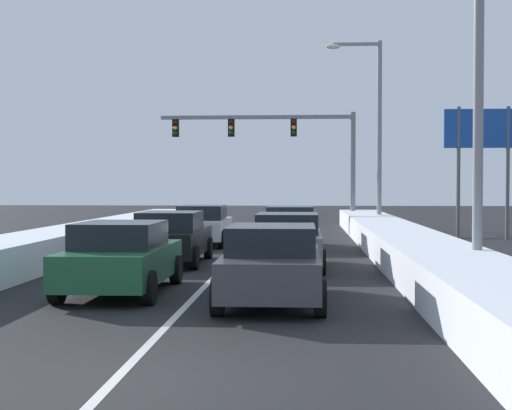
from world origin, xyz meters
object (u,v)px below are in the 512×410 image
at_px(sedan_gray_right_lane_second, 287,240).
at_px(sedan_silver_center_lane_third, 203,225).
at_px(street_lamp_right_near, 463,50).
at_px(traffic_light_gantry, 284,140).
at_px(sedan_charcoal_right_lane_nearest, 272,264).
at_px(roadside_sign_right, 483,143).
at_px(sedan_black_center_lane_second, 171,237).
at_px(sedan_green_center_lane_nearest, 122,257).
at_px(sedan_white_right_lane_third, 290,227).
at_px(street_lamp_right_mid, 372,120).

bearing_deg(sedan_gray_right_lane_second, sedan_silver_center_lane_third, 113.56).
bearing_deg(street_lamp_right_near, sedan_silver_center_lane_third, 121.88).
bearing_deg(traffic_light_gantry, sedan_charcoal_right_lane_nearest, -89.07).
bearing_deg(street_lamp_right_near, roadside_sign_right, 75.23).
bearing_deg(sedan_gray_right_lane_second, roadside_sign_right, 54.74).
relative_size(sedan_black_center_lane_second, traffic_light_gantry, 0.42).
xyz_separation_m(sedan_green_center_lane_nearest, street_lamp_right_near, (7.27, 1.04, 4.44)).
xyz_separation_m(sedan_black_center_lane_second, sedan_silver_center_lane_third, (0.04, 6.68, 0.00)).
relative_size(sedan_gray_right_lane_second, sedan_silver_center_lane_third, 1.00).
xyz_separation_m(sedan_green_center_lane_nearest, sedan_silver_center_lane_third, (0.04, 12.66, 0.00)).
relative_size(sedan_gray_right_lane_second, sedan_white_right_lane_third, 1.00).
distance_m(sedan_black_center_lane_second, street_lamp_right_mid, 16.92).
bearing_deg(traffic_light_gantry, sedan_black_center_lane_second, -98.13).
xyz_separation_m(sedan_gray_right_lane_second, street_lamp_right_mid, (3.71, 15.65, 4.61)).
relative_size(sedan_charcoal_right_lane_nearest, roadside_sign_right, 0.82).
relative_size(sedan_white_right_lane_third, traffic_light_gantry, 0.42).
bearing_deg(traffic_light_gantry, sedan_green_center_lane_nearest, -96.24).
xyz_separation_m(sedan_silver_center_lane_third, street_lamp_right_mid, (7.07, 7.96, 4.61)).
relative_size(sedan_white_right_lane_third, sedan_silver_center_lane_third, 1.00).
relative_size(sedan_green_center_lane_nearest, roadside_sign_right, 0.82).
distance_m(sedan_silver_center_lane_third, roadside_sign_right, 12.13).
distance_m(sedan_gray_right_lane_second, roadside_sign_right, 13.95).
height_order(sedan_white_right_lane_third, traffic_light_gantry, traffic_light_gantry).
bearing_deg(sedan_black_center_lane_second, roadside_sign_right, 41.91).
height_order(sedan_green_center_lane_nearest, street_lamp_right_mid, street_lamp_right_mid).
height_order(sedan_charcoal_right_lane_nearest, sedan_green_center_lane_nearest, same).
bearing_deg(roadside_sign_right, street_lamp_right_mid, 131.98).
relative_size(sedan_charcoal_right_lane_nearest, sedan_white_right_lane_third, 1.00).
xyz_separation_m(sedan_gray_right_lane_second, roadside_sign_right, (7.83, 11.08, 3.25)).
distance_m(sedan_gray_right_lane_second, sedan_green_center_lane_nearest, 6.02).
distance_m(sedan_charcoal_right_lane_nearest, street_lamp_right_near, 6.38).
distance_m(sedan_black_center_lane_second, traffic_light_gantry, 20.12).
distance_m(sedan_silver_center_lane_third, traffic_light_gantry, 13.72).
relative_size(sedan_white_right_lane_third, street_lamp_right_mid, 0.49).
height_order(traffic_light_gantry, street_lamp_right_near, street_lamp_right_near).
height_order(sedan_charcoal_right_lane_nearest, sedan_silver_center_lane_third, same).
height_order(sedan_white_right_lane_third, sedan_black_center_lane_second, same).
relative_size(sedan_green_center_lane_nearest, street_lamp_right_mid, 0.49).
height_order(sedan_black_center_lane_second, traffic_light_gantry, traffic_light_gantry).
distance_m(sedan_charcoal_right_lane_nearest, traffic_light_gantry, 26.92).
height_order(traffic_light_gantry, street_lamp_right_mid, street_lamp_right_mid).
height_order(sedan_charcoal_right_lane_nearest, traffic_light_gantry, traffic_light_gantry).
bearing_deg(roadside_sign_right, sedan_gray_right_lane_second, -125.26).
xyz_separation_m(sedan_green_center_lane_nearest, street_lamp_right_mid, (7.10, 20.62, 4.61)).
height_order(sedan_white_right_lane_third, street_lamp_right_mid, street_lamp_right_mid).
bearing_deg(sedan_charcoal_right_lane_nearest, street_lamp_right_mid, 79.87).
height_order(sedan_white_right_lane_third, street_lamp_right_near, street_lamp_right_near).
height_order(sedan_charcoal_right_lane_nearest, street_lamp_right_near, street_lamp_right_near).
distance_m(sedan_charcoal_right_lane_nearest, sedan_white_right_lane_third, 12.73).
bearing_deg(roadside_sign_right, traffic_light_gantry, 131.72).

